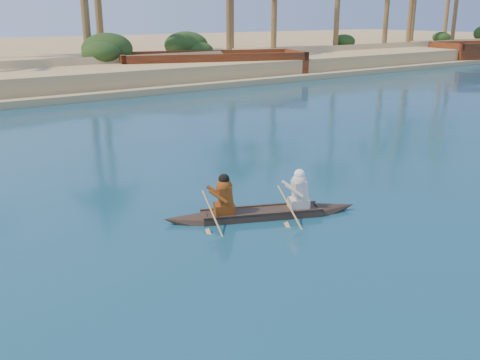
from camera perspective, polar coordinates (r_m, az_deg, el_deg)
sandy_embankment at (r=54.04m, az=-20.45°, el=12.20°), size 150.00×51.00×1.50m
shrub_cluster at (r=39.49m, az=-14.06°, el=12.23°), size 100.00×6.00×2.40m
canoe at (r=11.91m, az=2.35°, el=-2.91°), size 4.27×2.31×1.21m
barge_mid at (r=38.31m, az=-2.96°, el=11.89°), size 13.46×8.32×2.13m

